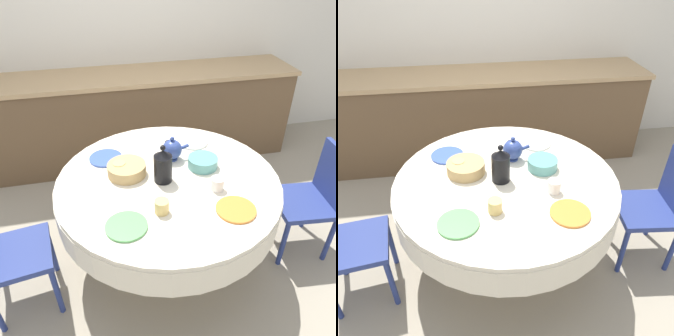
% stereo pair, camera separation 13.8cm
% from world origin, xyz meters
% --- Properties ---
extents(ground_plane, '(12.00, 12.00, 0.00)m').
position_xyz_m(ground_plane, '(0.00, 0.00, 0.00)').
color(ground_plane, '#9E937F').
extents(wall_back, '(7.00, 0.05, 2.60)m').
position_xyz_m(wall_back, '(0.00, 1.82, 1.30)').
color(wall_back, silver).
rests_on(wall_back, ground_plane).
extents(kitchen_counter, '(3.24, 0.64, 0.94)m').
position_xyz_m(kitchen_counter, '(0.00, 1.48, 0.47)').
color(kitchen_counter, brown).
rests_on(kitchen_counter, ground_plane).
extents(dining_table, '(1.44, 1.44, 0.74)m').
position_xyz_m(dining_table, '(0.00, 0.00, 0.62)').
color(dining_table, tan).
rests_on(dining_table, ground_plane).
extents(chair_left, '(0.44, 0.44, 0.85)m').
position_xyz_m(chair_left, '(1.05, -0.11, 0.48)').
color(chair_left, navy).
rests_on(chair_left, ground_plane).
extents(chair_right, '(0.46, 0.46, 0.85)m').
position_xyz_m(chair_right, '(-1.04, -0.16, 0.48)').
color(chair_right, navy).
rests_on(chair_right, ground_plane).
extents(plate_near_left, '(0.23, 0.23, 0.01)m').
position_xyz_m(plate_near_left, '(-0.31, -0.38, 0.74)').
color(plate_near_left, '#5BA85B').
rests_on(plate_near_left, dining_table).
extents(cup_near_left, '(0.08, 0.08, 0.08)m').
position_xyz_m(cup_near_left, '(-0.10, -0.30, 0.78)').
color(cup_near_left, '#DBB766').
rests_on(cup_near_left, dining_table).
extents(plate_near_right, '(0.23, 0.23, 0.01)m').
position_xyz_m(plate_near_right, '(0.31, -0.38, 0.74)').
color(plate_near_right, orange).
rests_on(plate_near_right, dining_table).
extents(cup_near_right, '(0.08, 0.08, 0.08)m').
position_xyz_m(cup_near_right, '(0.27, -0.18, 0.78)').
color(cup_near_right, white).
rests_on(cup_near_right, dining_table).
extents(plate_far_left, '(0.23, 0.23, 0.01)m').
position_xyz_m(plate_far_left, '(-0.37, 0.32, 0.74)').
color(plate_far_left, '#3856AD').
rests_on(plate_far_left, dining_table).
extents(cup_far_left, '(0.08, 0.08, 0.08)m').
position_xyz_m(cup_far_left, '(-0.30, 0.13, 0.78)').
color(cup_far_left, '#DBB766').
rests_on(cup_far_left, dining_table).
extents(plate_far_right, '(0.23, 0.23, 0.01)m').
position_xyz_m(plate_far_right, '(0.28, 0.40, 0.74)').
color(plate_far_right, white).
rests_on(plate_far_right, dining_table).
extents(cup_far_right, '(0.08, 0.08, 0.08)m').
position_xyz_m(cup_far_right, '(0.09, 0.31, 0.78)').
color(cup_far_right, '#28282D').
rests_on(cup_far_right, dining_table).
extents(coffee_carafe, '(0.12, 0.12, 0.26)m').
position_xyz_m(coffee_carafe, '(-0.04, -0.01, 0.85)').
color(coffee_carafe, black).
rests_on(coffee_carafe, dining_table).
extents(teapot, '(0.19, 0.14, 0.18)m').
position_xyz_m(teapot, '(0.08, 0.21, 0.82)').
color(teapot, '#33478E').
rests_on(teapot, dining_table).
extents(bread_basket, '(0.25, 0.25, 0.08)m').
position_xyz_m(bread_basket, '(-0.25, 0.10, 0.78)').
color(bread_basket, tan).
rests_on(bread_basket, dining_table).
extents(fruit_bowl, '(0.20, 0.20, 0.07)m').
position_xyz_m(fruit_bowl, '(0.26, 0.08, 0.77)').
color(fruit_bowl, '#569993').
rests_on(fruit_bowl, dining_table).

